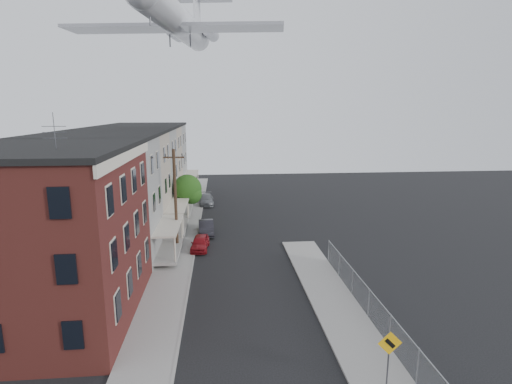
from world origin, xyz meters
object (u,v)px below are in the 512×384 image
at_px(warning_sign, 389,351).
at_px(car_near, 200,243).
at_px(street_tree, 188,190).
at_px(car_far, 206,200).
at_px(utility_pole, 175,199).
at_px(car_mid, 206,227).
at_px(airplane, 179,22).

bearing_deg(warning_sign, car_near, 115.78).
relative_size(warning_sign, street_tree, 0.54).
height_order(street_tree, car_far, street_tree).
xyz_separation_m(utility_pole, car_mid, (2.40, 4.53, -4.00)).
distance_m(utility_pole, street_tree, 10.00).
bearing_deg(car_mid, street_tree, 106.74).
relative_size(street_tree, car_mid, 1.26).
relative_size(car_mid, car_far, 0.90).
relative_size(street_tree, car_near, 1.43).
distance_m(street_tree, car_far, 8.11).
bearing_deg(street_tree, car_mid, -68.98).
distance_m(warning_sign, airplane, 37.25).
xyz_separation_m(car_far, airplane, (-2.14, -6.65, 20.57)).
bearing_deg(utility_pole, street_tree, 88.11).
relative_size(warning_sign, airplane, 0.11).
xyz_separation_m(utility_pole, car_far, (2.00, 17.36, -4.01)).
height_order(car_mid, car_far, car_mid).
bearing_deg(car_mid, warning_sign, -73.79).
height_order(warning_sign, car_far, warning_sign).
xyz_separation_m(car_near, car_mid, (0.40, 4.50, 0.06)).
height_order(utility_pole, street_tree, utility_pole).
relative_size(car_mid, airplane, 0.16).
distance_m(car_mid, car_far, 12.84).
bearing_deg(car_far, airplane, -111.19).
bearing_deg(car_mid, utility_pole, -122.21).
height_order(street_tree, car_near, street_tree).
distance_m(car_near, airplane, 23.32).
bearing_deg(car_far, utility_pole, -99.92).
bearing_deg(street_tree, car_far, 77.32).
xyz_separation_m(warning_sign, car_mid, (-8.80, 23.55, -1.21)).
bearing_deg(car_near, airplane, 105.52).
bearing_deg(airplane, car_far, 72.15).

